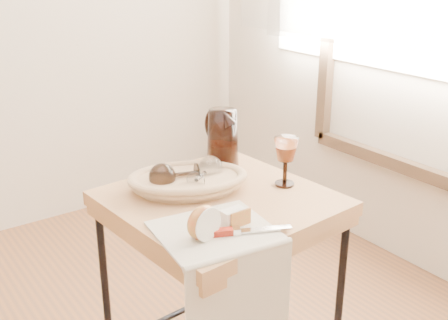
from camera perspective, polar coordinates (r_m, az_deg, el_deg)
curtain at (r=2.45m, az=20.50°, el=14.80°), size 0.02×1.00×2.20m
side_table at (r=1.78m, az=-0.39°, el=-14.67°), size 0.62×0.62×0.74m
tea_towel at (r=1.40m, az=-0.94°, el=-7.41°), size 0.32×0.30×0.01m
bread_basket at (r=1.63m, az=-3.76°, el=-2.35°), size 0.38×0.33×0.05m
goblet_lying_a at (r=1.62m, az=-4.87°, el=-1.53°), size 0.15×0.11×0.08m
goblet_lying_b at (r=1.63m, az=-2.06°, el=-1.37°), size 0.15×0.13×0.08m
pitcher at (r=1.75m, az=-0.14°, el=2.02°), size 0.21×0.26×0.24m
wine_goblet at (r=1.66m, az=6.39°, el=-0.16°), size 0.09×0.09×0.15m
apple_half at (r=1.35m, az=-2.30°, el=-6.43°), size 0.10×0.07×0.08m
apple_wedge at (r=1.42m, az=0.96°, el=-5.94°), size 0.06×0.04×0.04m
table_knife at (r=1.38m, az=1.63°, el=-7.26°), size 0.23×0.12×0.02m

